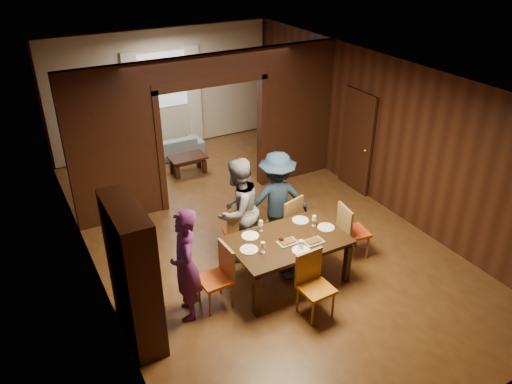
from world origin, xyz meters
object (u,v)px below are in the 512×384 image
person_navy (277,199)px  sofa (166,148)px  chair_far_r (284,220)px  hutch (133,274)px  chair_near (316,287)px  chair_left (215,278)px  dining_table (287,259)px  person_purple (186,265)px  chair_right (354,230)px  coffee_table (188,165)px  chair_far_l (238,232)px  person_grey (238,210)px

person_navy → sofa: person_navy is taller
chair_far_r → hutch: 3.02m
chair_near → hutch: hutch is taller
chair_left → chair_near: bearing=50.6°
chair_near → dining_table: bearing=83.1°
person_purple → chair_right: size_ratio=1.75×
coffee_table → hutch: (-2.43, -4.34, 0.80)m
chair_far_l → hutch: bearing=39.1°
chair_left → chair_far_r: size_ratio=1.00×
chair_right → person_purple: bearing=98.8°
chair_far_r → person_grey: bearing=-19.7°
person_grey → chair_far_l: (-0.00, 0.01, -0.41)m
chair_near → coffee_table: bearing=85.9°
person_navy → hutch: 2.94m
coffee_table → chair_left: (-1.29, -4.31, 0.28)m
person_grey → hutch: (-1.98, -0.94, 0.11)m
chair_far_l → chair_far_r: bearing=-170.5°
sofa → coffee_table: 1.03m
hutch → person_grey: bearing=25.5°
person_navy → chair_far_l: person_navy is taller
chair_right → chair_far_l: size_ratio=1.00×
chair_left → hutch: size_ratio=0.48×
dining_table → chair_left: chair_left is taller
sofa → chair_left: chair_left is taller
chair_far_l → chair_near: same height
person_navy → chair_left: 1.93m
chair_right → chair_far_r: 1.19m
chair_far_l → hutch: (-1.98, -0.95, 0.52)m
person_purple → hutch: hutch is taller
sofa → chair_left: (-1.15, -5.32, 0.23)m
chair_far_l → chair_far_r: size_ratio=1.00×
dining_table → chair_left: 1.23m
person_navy → chair_far_l: 0.86m
person_grey → chair_right: 1.96m
person_navy → coffee_table: person_navy is taller
coffee_table → chair_right: chair_right is taller
chair_near → chair_left: bearing=140.6°
chair_far_l → hutch: size_ratio=0.48×
person_grey → chair_far_l: bearing=-77.6°
coffee_table → chair_far_r: size_ratio=0.82×
dining_table → coffee_table: bearing=89.1°
chair_far_r → chair_near: 1.81m
person_grey → chair_near: size_ratio=1.84×
chair_far_l → person_navy: bearing=-161.9°
chair_right → sofa: bearing=23.1°
person_grey → chair_left: bearing=22.5°
person_navy → coffee_table: 3.40m
person_navy → dining_table: (-0.39, -0.99, -0.48)m
person_purple → hutch: bearing=-71.4°
person_navy → person_purple: bearing=43.5°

